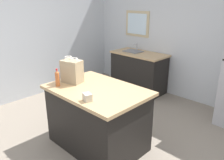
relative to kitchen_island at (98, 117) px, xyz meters
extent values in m
plane|color=gray|center=(0.08, -0.14, -0.46)|extent=(6.45, 6.45, 0.00)
cube|color=silver|center=(0.08, 2.55, 0.88)|extent=(5.13, 0.10, 2.67)
cube|color=#CCB78C|center=(-1.28, 2.50, 1.06)|extent=(0.68, 0.04, 0.60)
cube|color=white|center=(-1.28, 2.48, 1.06)|extent=(0.56, 0.02, 0.48)
cube|color=silver|center=(-2.49, -0.14, 0.88)|extent=(0.10, 5.38, 2.67)
cube|color=black|center=(0.00, 0.00, -0.03)|extent=(1.31, 0.89, 0.87)
cube|color=tan|center=(0.00, 0.00, 0.43)|extent=(1.39, 0.97, 0.05)
cube|color=black|center=(-0.94, 2.17, -0.02)|extent=(1.24, 0.61, 0.87)
cube|color=tan|center=(-0.94, 2.17, 0.43)|extent=(1.28, 0.65, 0.04)
cube|color=slate|center=(-1.12, 2.17, 0.40)|extent=(0.40, 0.32, 0.14)
cylinder|color=#B7B7BC|center=(-1.12, 2.31, 0.54)|extent=(0.03, 0.03, 0.18)
cylinder|color=#B7B7BC|center=(-1.12, 2.24, 0.63)|extent=(0.02, 0.14, 0.02)
cube|color=tan|center=(-0.46, -0.08, 0.62)|extent=(0.33, 0.26, 0.34)
torus|color=white|center=(-0.53, -0.08, 0.83)|extent=(0.12, 0.12, 0.01)
torus|color=white|center=(-0.38, -0.08, 0.83)|extent=(0.12, 0.12, 0.01)
cube|color=beige|center=(0.21, -0.35, 0.50)|extent=(0.13, 0.12, 0.09)
cylinder|color=#C66633|center=(-0.47, -0.32, 0.55)|extent=(0.06, 0.06, 0.20)
cone|color=#C66633|center=(-0.47, -0.32, 0.67)|extent=(0.06, 0.06, 0.03)
cylinder|color=red|center=(-0.47, -0.32, 0.70)|extent=(0.03, 0.03, 0.02)
camera|label=1|loc=(2.21, -1.97, 1.63)|focal=36.70mm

